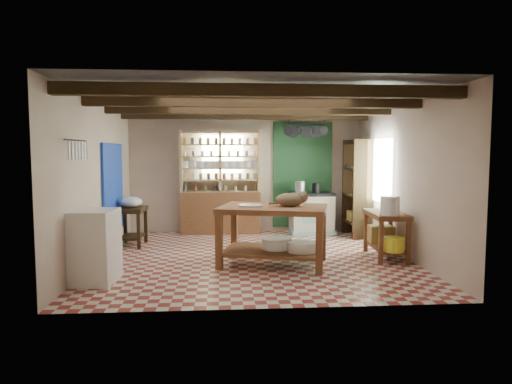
{
  "coord_description": "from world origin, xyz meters",
  "views": [
    {
      "loc": [
        -0.51,
        -7.43,
        1.74
      ],
      "look_at": [
        0.07,
        0.3,
        1.06
      ],
      "focal_mm": 32.0,
      "sensor_mm": 36.0,
      "label": 1
    }
  ],
  "objects": [
    {
      "name": "ceiling_beams",
      "position": [
        0.0,
        0.0,
        2.48
      ],
      "size": [
        5.0,
        3.8,
        0.15
      ],
      "primitive_type": "cube",
      "color": "#312111",
      "rests_on": "ceiling"
    },
    {
      "name": "wall_front",
      "position": [
        0.0,
        -2.5,
        1.3
      ],
      "size": [
        5.0,
        0.04,
        2.6
      ],
      "primitive_type": "cube",
      "color": "beige",
      "rests_on": "floor"
    },
    {
      "name": "wall_back",
      "position": [
        0.0,
        2.5,
        1.3
      ],
      "size": [
        5.0,
        0.04,
        2.6
      ],
      "primitive_type": "cube",
      "color": "beige",
      "rests_on": "floor"
    },
    {
      "name": "blue_wall_patch",
      "position": [
        -2.47,
        0.9,
        1.1
      ],
      "size": [
        0.04,
        1.4,
        1.6
      ],
      "primitive_type": "cube",
      "color": "#183CB5",
      "rests_on": "wall_left"
    },
    {
      "name": "work_table",
      "position": [
        0.27,
        -0.51,
        0.46
      ],
      "size": [
        1.84,
        1.47,
        0.91
      ],
      "primitive_type": "cube",
      "rotation": [
        0.0,
        0.0,
        -0.27
      ],
      "color": "brown",
      "rests_on": "floor"
    },
    {
      "name": "wall_right",
      "position": [
        2.5,
        0.0,
        1.3
      ],
      "size": [
        0.04,
        5.0,
        2.6
      ],
      "primitive_type": "cube",
      "color": "beige",
      "rests_on": "floor"
    },
    {
      "name": "cat",
      "position": [
        0.53,
        -0.53,
        1.02
      ],
      "size": [
        0.48,
        0.39,
        0.2
      ],
      "primitive_type": "ellipsoid",
      "rotation": [
        0.0,
        0.0,
        -0.1
      ],
      "color": "olive",
      "rests_on": "work_table"
    },
    {
      "name": "pot_rack",
      "position": [
        1.25,
        2.05,
        2.18
      ],
      "size": [
        0.86,
        0.12,
        0.36
      ],
      "primitive_type": "cube",
      "color": "black",
      "rests_on": "ceiling"
    },
    {
      "name": "stove",
      "position": [
        1.39,
        2.15,
        0.44
      ],
      "size": [
        0.93,
        0.65,
        0.88
      ],
      "primitive_type": "cube",
      "rotation": [
        0.0,
        0.0,
        0.05
      ],
      "color": "beige",
      "rests_on": "floor"
    },
    {
      "name": "kettle_left",
      "position": [
        1.14,
        2.14,
        1.0
      ],
      "size": [
        0.22,
        0.22,
        0.24
      ],
      "primitive_type": "cylinder",
      "rotation": [
        0.0,
        0.0,
        0.05
      ],
      "color": "#B6B5BE",
      "rests_on": "stove"
    },
    {
      "name": "window_right",
      "position": [
        2.48,
        1.0,
        1.4
      ],
      "size": [
        0.02,
        1.3,
        1.2
      ],
      "primitive_type": "cube",
      "color": "silver",
      "rests_on": "wall_right"
    },
    {
      "name": "steel_tray",
      "position": [
        -0.08,
        -0.46,
        0.92
      ],
      "size": [
        0.46,
        0.46,
        0.02
      ],
      "primitive_type": "cylinder",
      "rotation": [
        0.0,
        0.0,
        -0.27
      ],
      "color": "#B6B5BE",
      "rests_on": "work_table"
    },
    {
      "name": "yellow_tub",
      "position": [
        2.15,
        -0.64,
        0.32
      ],
      "size": [
        0.33,
        0.33,
        0.23
      ],
      "primitive_type": "cylinder",
      "rotation": [
        0.0,
        0.0,
        -0.07
      ],
      "color": "yellow",
      "rests_on": "right_counter"
    },
    {
      "name": "shelving_unit",
      "position": [
        -0.55,
        2.31,
        1.1
      ],
      "size": [
        1.7,
        0.34,
        2.2
      ],
      "primitive_type": "cube",
      "color": "tan",
      "rests_on": "floor"
    },
    {
      "name": "tall_rack",
      "position": [
        2.28,
        1.8,
        1.0
      ],
      "size": [
        0.4,
        0.86,
        2.0
      ],
      "primitive_type": "cube",
      "color": "#312111",
      "rests_on": "floor"
    },
    {
      "name": "basin_large",
      "position": [
        0.34,
        -0.48,
        0.32
      ],
      "size": [
        0.58,
        0.58,
        0.16
      ],
      "primitive_type": "cylinder",
      "rotation": [
        0.0,
        0.0,
        -0.27
      ],
      "color": "white",
      "rests_on": "work_table"
    },
    {
      "name": "wicker_basket",
      "position": [
        2.2,
        0.11,
        0.34
      ],
      "size": [
        0.43,
        0.35,
        0.28
      ],
      "primitive_type": "cube",
      "rotation": [
        0.0,
        0.0,
        -0.07
      ],
      "color": "#A18541",
      "rests_on": "right_counter"
    },
    {
      "name": "enamel_bowl",
      "position": [
        -2.2,
        1.13,
        0.82
      ],
      "size": [
        0.42,
        0.42,
        0.2
      ],
      "primitive_type": "ellipsoid",
      "rotation": [
        0.0,
        0.0,
        -0.04
      ],
      "color": "white",
      "rests_on": "prep_table"
    },
    {
      "name": "right_counter",
      "position": [
        2.18,
        -0.19,
        0.38
      ],
      "size": [
        0.61,
        1.1,
        0.76
      ],
      "primitive_type": "cube",
      "rotation": [
        0.0,
        0.0,
        -0.07
      ],
      "color": "brown",
      "rests_on": "floor"
    },
    {
      "name": "prep_table",
      "position": [
        -2.2,
        1.13,
        0.36
      ],
      "size": [
        0.52,
        0.73,
        0.72
      ],
      "primitive_type": "cube",
      "rotation": [
        0.0,
        0.0,
        -0.04
      ],
      "color": "#312111",
      "rests_on": "floor"
    },
    {
      "name": "floor",
      "position": [
        0.0,
        0.0,
        -0.01
      ],
      "size": [
        5.0,
        5.0,
        0.02
      ],
      "primitive_type": "cube",
      "color": "maroon",
      "rests_on": "ground"
    },
    {
      "name": "window_back",
      "position": [
        -0.5,
        2.48,
        1.7
      ],
      "size": [
        0.9,
        0.02,
        0.8
      ],
      "primitive_type": "cube",
      "color": "silver",
      "rests_on": "wall_back"
    },
    {
      "name": "ceiling",
      "position": [
        0.0,
        0.0,
        2.6
      ],
      "size": [
        5.0,
        5.0,
        0.02
      ],
      "primitive_type": "cube",
      "color": "#4E4E53",
      "rests_on": "wall_back"
    },
    {
      "name": "utensil_rail",
      "position": [
        -2.44,
        -1.2,
        1.78
      ],
      "size": [
        0.06,
        0.9,
        0.28
      ],
      "primitive_type": "cube",
      "color": "black",
      "rests_on": "wall_left"
    },
    {
      "name": "white_cabinet",
      "position": [
        -2.22,
        -1.27,
        0.49
      ],
      "size": [
        0.6,
        0.69,
        0.97
      ],
      "primitive_type": "cube",
      "rotation": [
        0.0,
        0.0,
        -0.09
      ],
      "color": "white",
      "rests_on": "floor"
    },
    {
      "name": "wall_left",
      "position": [
        -2.5,
        0.0,
        1.3
      ],
      "size": [
        0.04,
        5.0,
        2.6
      ],
      "primitive_type": "cube",
      "color": "beige",
      "rests_on": "floor"
    },
    {
      "name": "green_wall_patch",
      "position": [
        1.25,
        2.47,
        1.25
      ],
      "size": [
        1.3,
        0.04,
        2.3
      ],
      "primitive_type": "cube",
      "color": "#1B4423",
      "rests_on": "wall_back"
    },
    {
      "name": "kettle_right",
      "position": [
        1.49,
        2.15,
        0.98
      ],
      "size": [
        0.18,
        0.18,
        0.21
      ],
      "primitive_type": "cylinder",
      "rotation": [
        0.0,
        0.0,
        0.05
      ],
      "color": "black",
      "rests_on": "stove"
    },
    {
      "name": "white_bucket",
      "position": [
        2.11,
        -0.53,
        0.91
      ],
      "size": [
        0.32,
        0.32,
        0.3
      ],
      "primitive_type": "cylinder",
      "rotation": [
        0.0,
        0.0,
        -0.07
      ],
      "color": "white",
      "rests_on": "right_counter"
    },
    {
      "name": "basin_small",
      "position": [
        0.68,
        -0.73,
        0.32
      ],
      "size": [
        0.53,
        0.53,
        0.15
      ],
      "primitive_type": "cylinder",
      "rotation": [
        0.0,
        0.0,
        -0.27
      ],
      "color": "white",
      "rests_on": "work_table"
    }
  ]
}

